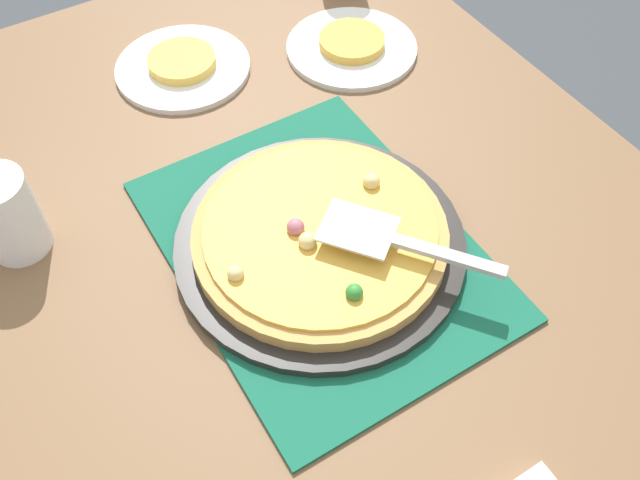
% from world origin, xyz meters
% --- Properties ---
extents(ground_plane, '(8.00, 8.00, 0.00)m').
position_xyz_m(ground_plane, '(0.00, 0.00, 0.00)').
color(ground_plane, '#3D4247').
extents(dining_table, '(1.40, 1.00, 0.75)m').
position_xyz_m(dining_table, '(0.00, 0.00, 0.64)').
color(dining_table, brown).
rests_on(dining_table, ground_plane).
extents(placemat, '(0.48, 0.36, 0.01)m').
position_xyz_m(placemat, '(0.00, 0.00, 0.75)').
color(placemat, '#145B42').
rests_on(placemat, dining_table).
extents(pizza_pan, '(0.38, 0.38, 0.01)m').
position_xyz_m(pizza_pan, '(0.00, 0.00, 0.76)').
color(pizza_pan, black).
rests_on(pizza_pan, placemat).
extents(pizza, '(0.33, 0.33, 0.04)m').
position_xyz_m(pizza, '(-0.00, 0.00, 0.78)').
color(pizza, tan).
rests_on(pizza, pizza_pan).
extents(plate_near_left, '(0.22, 0.22, 0.01)m').
position_xyz_m(plate_near_left, '(0.43, -0.00, 0.76)').
color(plate_near_left, white).
rests_on(plate_near_left, dining_table).
extents(plate_far_right, '(0.22, 0.22, 0.01)m').
position_xyz_m(plate_far_right, '(0.33, -0.26, 0.76)').
color(plate_far_right, white).
rests_on(plate_far_right, dining_table).
extents(served_slice_left, '(0.11, 0.11, 0.02)m').
position_xyz_m(served_slice_left, '(0.43, -0.00, 0.77)').
color(served_slice_left, '#EAB747').
rests_on(served_slice_left, plate_near_left).
extents(served_slice_right, '(0.11, 0.11, 0.02)m').
position_xyz_m(served_slice_right, '(0.33, -0.26, 0.77)').
color(served_slice_right, gold).
rests_on(served_slice_right, plate_far_right).
extents(cup_corner, '(0.08, 0.08, 0.12)m').
position_xyz_m(cup_corner, '(0.21, 0.33, 0.81)').
color(cup_corner, white).
rests_on(cup_corner, dining_table).
extents(pizza_server, '(0.21, 0.17, 0.01)m').
position_xyz_m(pizza_server, '(-0.08, -0.06, 0.82)').
color(pizza_server, silver).
rests_on(pizza_server, pizza).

